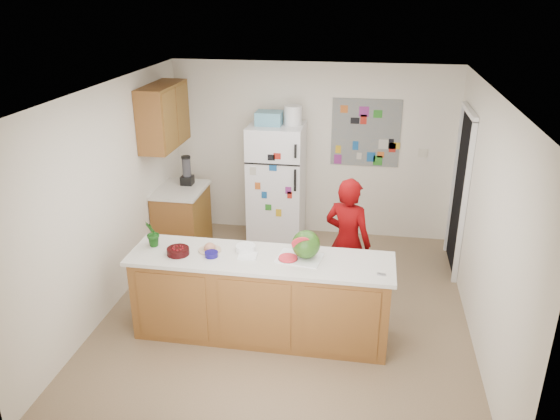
% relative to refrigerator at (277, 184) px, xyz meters
% --- Properties ---
extents(floor, '(4.00, 4.50, 0.02)m').
position_rel_refrigerator_xyz_m(floor, '(0.45, -1.88, -0.86)').
color(floor, brown).
rests_on(floor, ground).
extents(wall_back, '(4.00, 0.02, 2.50)m').
position_rel_refrigerator_xyz_m(wall_back, '(0.45, 0.38, 0.40)').
color(wall_back, beige).
rests_on(wall_back, ground).
extents(wall_left, '(0.02, 4.50, 2.50)m').
position_rel_refrigerator_xyz_m(wall_left, '(-1.56, -1.88, 0.40)').
color(wall_left, beige).
rests_on(wall_left, ground).
extents(wall_right, '(0.02, 4.50, 2.50)m').
position_rel_refrigerator_xyz_m(wall_right, '(2.46, -1.88, 0.40)').
color(wall_right, beige).
rests_on(wall_right, ground).
extents(ceiling, '(4.00, 4.50, 0.02)m').
position_rel_refrigerator_xyz_m(ceiling, '(0.45, -1.88, 1.66)').
color(ceiling, white).
rests_on(ceiling, wall_back).
extents(doorway, '(0.03, 0.85, 2.04)m').
position_rel_refrigerator_xyz_m(doorway, '(2.44, -0.43, 0.17)').
color(doorway, black).
rests_on(doorway, ground).
extents(peninsula_base, '(2.60, 0.62, 0.88)m').
position_rel_refrigerator_xyz_m(peninsula_base, '(0.25, -2.38, -0.41)').
color(peninsula_base, brown).
rests_on(peninsula_base, floor).
extents(peninsula_top, '(2.68, 0.70, 0.04)m').
position_rel_refrigerator_xyz_m(peninsula_top, '(0.25, -2.38, 0.05)').
color(peninsula_top, silver).
rests_on(peninsula_top, peninsula_base).
extents(side_counter_base, '(0.60, 0.80, 0.86)m').
position_rel_refrigerator_xyz_m(side_counter_base, '(-1.24, -0.53, -0.42)').
color(side_counter_base, brown).
rests_on(side_counter_base, floor).
extents(side_counter_top, '(0.64, 0.84, 0.04)m').
position_rel_refrigerator_xyz_m(side_counter_top, '(-1.24, -0.53, 0.03)').
color(side_counter_top, silver).
rests_on(side_counter_top, side_counter_base).
extents(upper_cabinets, '(0.35, 1.00, 0.80)m').
position_rel_refrigerator_xyz_m(upper_cabinets, '(-1.37, -0.58, 1.05)').
color(upper_cabinets, brown).
rests_on(upper_cabinets, wall_left).
extents(refrigerator, '(0.75, 0.70, 1.70)m').
position_rel_refrigerator_xyz_m(refrigerator, '(0.00, 0.00, 0.00)').
color(refrigerator, silver).
rests_on(refrigerator, floor).
extents(fridge_top_bin, '(0.35, 0.28, 0.18)m').
position_rel_refrigerator_xyz_m(fridge_top_bin, '(-0.10, 0.00, 0.94)').
color(fridge_top_bin, '#5999B2').
rests_on(fridge_top_bin, refrigerator).
extents(photo_collage, '(0.95, 0.01, 0.95)m').
position_rel_refrigerator_xyz_m(photo_collage, '(1.20, 0.36, 0.70)').
color(photo_collage, slate).
rests_on(photo_collage, wall_back).
extents(person, '(0.65, 0.55, 1.52)m').
position_rel_refrigerator_xyz_m(person, '(1.09, -1.55, -0.09)').
color(person, '#610305').
rests_on(person, floor).
extents(blender_appliance, '(0.12, 0.12, 0.38)m').
position_rel_refrigerator_xyz_m(blender_appliance, '(-1.19, -0.36, 0.24)').
color(blender_appliance, black).
rests_on(blender_appliance, side_counter_top).
extents(cutting_board, '(0.48, 0.39, 0.01)m').
position_rel_refrigerator_xyz_m(cutting_board, '(0.64, -2.35, 0.08)').
color(cutting_board, white).
rests_on(cutting_board, peninsula_top).
extents(watermelon, '(0.28, 0.28, 0.28)m').
position_rel_refrigerator_xyz_m(watermelon, '(0.70, -2.33, 0.22)').
color(watermelon, '#22621B').
rests_on(watermelon, cutting_board).
extents(watermelon_slice, '(0.19, 0.19, 0.02)m').
position_rel_refrigerator_xyz_m(watermelon_slice, '(0.53, -2.40, 0.09)').
color(watermelon_slice, red).
rests_on(watermelon_slice, cutting_board).
extents(cherry_bowl, '(0.27, 0.27, 0.07)m').
position_rel_refrigerator_xyz_m(cherry_bowl, '(-0.58, -2.46, 0.11)').
color(cherry_bowl, black).
rests_on(cherry_bowl, peninsula_top).
extents(white_bowl, '(0.21, 0.21, 0.06)m').
position_rel_refrigerator_xyz_m(white_bowl, '(0.07, -2.26, 0.10)').
color(white_bowl, white).
rests_on(white_bowl, peninsula_top).
extents(cobalt_bowl, '(0.16, 0.16, 0.05)m').
position_rel_refrigerator_xyz_m(cobalt_bowl, '(-0.24, -2.45, 0.10)').
color(cobalt_bowl, '#110B57').
rests_on(cobalt_bowl, peninsula_top).
extents(plate, '(0.24, 0.24, 0.02)m').
position_rel_refrigerator_xyz_m(plate, '(-0.29, -2.33, 0.08)').
color(plate, beige).
rests_on(plate, peninsula_top).
extents(paper_towel, '(0.20, 0.18, 0.02)m').
position_rel_refrigerator_xyz_m(paper_towel, '(0.12, -2.39, 0.08)').
color(paper_towel, silver).
rests_on(paper_towel, peninsula_top).
extents(keys, '(0.09, 0.05, 0.01)m').
position_rel_refrigerator_xyz_m(keys, '(1.45, -2.55, 0.08)').
color(keys, gray).
rests_on(keys, peninsula_top).
extents(potted_plant, '(0.17, 0.19, 0.30)m').
position_rel_refrigerator_xyz_m(potted_plant, '(-0.90, -2.33, 0.22)').
color(potted_plant, '#153C10').
rests_on(potted_plant, peninsula_top).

